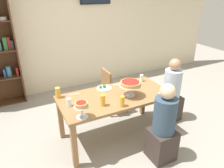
# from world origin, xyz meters

# --- Properties ---
(ground_plane) EXTENTS (12.00, 12.00, 0.00)m
(ground_plane) POSITION_xyz_m (0.00, 0.00, 0.00)
(ground_plane) COLOR gray
(rear_partition) EXTENTS (8.00, 0.12, 2.80)m
(rear_partition) POSITION_xyz_m (0.00, 2.20, 1.40)
(rear_partition) COLOR beige
(rear_partition) RESTS_ON ground_plane
(dining_table) EXTENTS (1.67, 0.82, 0.74)m
(dining_table) POSITION_xyz_m (0.00, 0.00, 0.65)
(dining_table) COLOR olive
(dining_table) RESTS_ON ground_plane
(diner_near_right) EXTENTS (0.34, 0.34, 1.15)m
(diner_near_right) POSITION_xyz_m (0.36, -0.72, 0.49)
(diner_near_right) COLOR #382D28
(diner_near_right) RESTS_ON ground_plane
(diner_head_east) EXTENTS (0.34, 0.34, 1.15)m
(diner_head_east) POSITION_xyz_m (1.13, 0.01, 0.49)
(diner_head_east) COLOR #382D28
(diner_head_east) RESTS_ON ground_plane
(chair_far_right) EXTENTS (0.40, 0.40, 0.87)m
(chair_far_right) POSITION_xyz_m (0.29, 0.69, 0.49)
(chair_far_right) COLOR olive
(chair_far_right) RESTS_ON ground_plane
(deep_dish_pizza_stand) EXTENTS (0.33, 0.33, 0.23)m
(deep_dish_pizza_stand) POSITION_xyz_m (0.20, -0.10, 0.93)
(deep_dish_pizza_stand) COLOR silver
(deep_dish_pizza_stand) RESTS_ON dining_table
(personal_pizza_stand) EXTENTS (0.19, 0.19, 0.22)m
(personal_pizza_stand) POSITION_xyz_m (-0.64, -0.33, 0.90)
(personal_pizza_stand) COLOR silver
(personal_pizza_stand) RESTS_ON dining_table
(salad_plate_near_diner) EXTENTS (0.21, 0.21, 0.06)m
(salad_plate_near_diner) POSITION_xyz_m (0.71, -0.31, 0.75)
(salad_plate_near_diner) COLOR white
(salad_plate_near_diner) RESTS_ON dining_table
(salad_plate_far_diner) EXTENTS (0.24, 0.24, 0.07)m
(salad_plate_far_diner) POSITION_xyz_m (-0.05, 0.29, 0.76)
(salad_plate_far_diner) COLOR white
(salad_plate_far_diner) RESTS_ON dining_table
(beer_glass_amber_tall) EXTENTS (0.07, 0.07, 0.16)m
(beer_glass_amber_tall) POSITION_xyz_m (-0.28, -0.18, 0.82)
(beer_glass_amber_tall) COLOR gold
(beer_glass_amber_tall) RESTS_ON dining_table
(beer_glass_amber_short) EXTENTS (0.08, 0.08, 0.16)m
(beer_glass_amber_short) POSITION_xyz_m (-0.77, 0.32, 0.82)
(beer_glass_amber_short) COLOR gold
(beer_glass_amber_short) RESTS_ON dining_table
(beer_glass_amber_spare) EXTENTS (0.07, 0.07, 0.15)m
(beer_glass_amber_spare) POSITION_xyz_m (-0.06, -0.32, 0.82)
(beer_glass_amber_spare) COLOR gold
(beer_glass_amber_spare) RESTS_ON dining_table
(water_glass_clear_near) EXTENTS (0.06, 0.06, 0.12)m
(water_glass_clear_near) POSITION_xyz_m (-0.70, 0.01, 0.80)
(water_glass_clear_near) COLOR white
(water_glass_clear_near) RESTS_ON dining_table
(water_glass_clear_far) EXTENTS (0.07, 0.07, 0.11)m
(water_glass_clear_far) POSITION_xyz_m (0.38, 0.09, 0.79)
(water_glass_clear_far) COLOR white
(water_glass_clear_far) RESTS_ON dining_table
(water_glass_clear_spare) EXTENTS (0.06, 0.06, 0.12)m
(water_glass_clear_spare) POSITION_xyz_m (0.65, 0.26, 0.80)
(water_glass_clear_spare) COLOR white
(water_glass_clear_spare) RESTS_ON dining_table
(cutlery_fork_near) EXTENTS (0.18, 0.03, 0.00)m
(cutlery_fork_near) POSITION_xyz_m (0.22, 0.33, 0.74)
(cutlery_fork_near) COLOR silver
(cutlery_fork_near) RESTS_ON dining_table
(cutlery_knife_near) EXTENTS (0.18, 0.03, 0.00)m
(cutlery_knife_near) POSITION_xyz_m (-0.53, 0.32, 0.74)
(cutlery_knife_near) COLOR silver
(cutlery_knife_near) RESTS_ON dining_table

